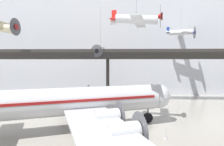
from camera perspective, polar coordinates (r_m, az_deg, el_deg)
ground_plane at (r=21.98m, az=-4.81°, el=-18.22°), size 260.00×260.00×0.00m
hangar_back_wall at (r=50.00m, az=-0.70°, el=7.95°), size 140.00×3.00×24.21m
mezzanine_walkway at (r=41.08m, az=-1.32°, el=4.42°), size 110.00×3.20×10.54m
airliner_silver_main at (r=23.74m, az=-10.29°, el=-8.05°), size 24.41×28.52×9.55m
suspended_plane_silver_racer at (r=25.99m, az=7.00°, el=14.92°), size 6.59×7.99×7.42m
suspended_plane_white_twin at (r=47.27m, az=19.11°, el=10.88°), size 6.33×7.70×6.60m
suspended_plane_orange_highwing at (r=42.13m, az=-3.28°, el=6.08°), size 7.11×5.87×10.54m
stanchion_barrier at (r=22.52m, az=15.07°, el=-16.90°), size 0.36×0.36×1.08m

